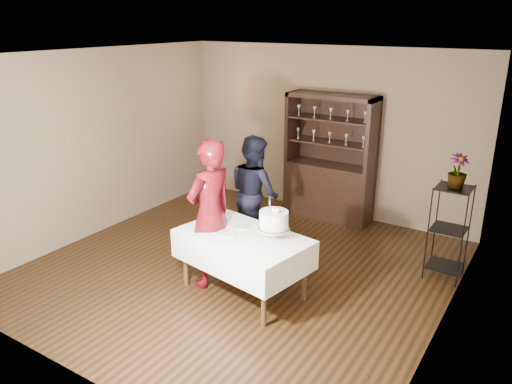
# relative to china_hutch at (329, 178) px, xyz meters

# --- Properties ---
(floor) EXTENTS (5.00, 5.00, 0.00)m
(floor) POSITION_rel_china_hutch_xyz_m (-0.20, -2.25, -0.66)
(floor) COLOR black
(floor) RESTS_ON ground
(ceiling) EXTENTS (5.00, 5.00, 0.00)m
(ceiling) POSITION_rel_china_hutch_xyz_m (-0.20, -2.25, 2.04)
(ceiling) COLOR white
(ceiling) RESTS_ON back_wall
(back_wall) EXTENTS (5.00, 0.02, 2.70)m
(back_wall) POSITION_rel_china_hutch_xyz_m (-0.20, 0.25, 0.69)
(back_wall) COLOR brown
(back_wall) RESTS_ON floor
(wall_left) EXTENTS (0.02, 5.00, 2.70)m
(wall_left) POSITION_rel_china_hutch_xyz_m (-2.70, -2.25, 0.69)
(wall_left) COLOR brown
(wall_left) RESTS_ON floor
(wall_right) EXTENTS (0.02, 5.00, 2.70)m
(wall_right) POSITION_rel_china_hutch_xyz_m (2.30, -2.25, 0.69)
(wall_right) COLOR brown
(wall_right) RESTS_ON floor
(china_hutch) EXTENTS (1.40, 0.48, 2.00)m
(china_hutch) POSITION_rel_china_hutch_xyz_m (0.00, 0.00, 0.00)
(china_hutch) COLOR black
(china_hutch) RESTS_ON floor
(plant_etagere) EXTENTS (0.42, 0.42, 1.20)m
(plant_etagere) POSITION_rel_china_hutch_xyz_m (2.08, -1.05, -0.01)
(plant_etagere) COLOR black
(plant_etagere) RESTS_ON floor
(cake_table) EXTENTS (1.62, 1.16, 0.74)m
(cake_table) POSITION_rel_china_hutch_xyz_m (0.17, -2.73, -0.10)
(cake_table) COLOR silver
(cake_table) RESTS_ON floor
(woman) EXTENTS (0.55, 0.73, 1.81)m
(woman) POSITION_rel_china_hutch_xyz_m (-0.29, -2.73, 0.24)
(woman) COLOR #3D050B
(woman) RESTS_ON floor
(man) EXTENTS (0.98, 0.90, 1.61)m
(man) POSITION_rel_china_hutch_xyz_m (-0.42, -1.57, 0.14)
(man) COLOR black
(man) RESTS_ON floor
(cake) EXTENTS (0.39, 0.39, 0.50)m
(cake) POSITION_rel_china_hutch_xyz_m (0.50, -2.60, 0.28)
(cake) COLOR silver
(cake) RESTS_ON cake_table
(plate_near) EXTENTS (0.26, 0.26, 0.01)m
(plate_near) POSITION_rel_china_hutch_xyz_m (-0.01, -2.81, 0.08)
(plate_near) COLOR silver
(plate_near) RESTS_ON cake_table
(plate_far) EXTENTS (0.21, 0.21, 0.01)m
(plate_far) POSITION_rel_china_hutch_xyz_m (0.04, -2.54, 0.08)
(plate_far) COLOR silver
(plate_far) RESTS_ON cake_table
(potted_plant) EXTENTS (0.32, 0.32, 0.40)m
(potted_plant) POSITION_rel_china_hutch_xyz_m (2.09, -1.04, 0.73)
(potted_plant) COLOR #4B6932
(potted_plant) RESTS_ON plant_etagere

